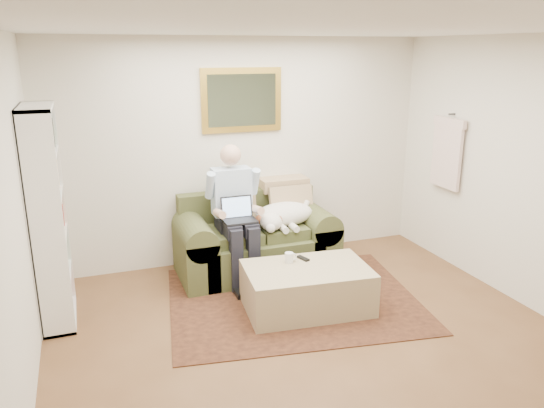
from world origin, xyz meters
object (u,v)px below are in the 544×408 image
sleeping_dog (284,214)px  coffee_mug (289,258)px  laptop (238,214)px  ottoman (307,288)px  sofa (256,246)px  seated_man (237,216)px  bookshelf (48,217)px

sleeping_dog → coffee_mug: sleeping_dog is taller
laptop → ottoman: 1.09m
ottoman → sofa: bearing=99.3°
sofa → laptop: laptop is taller
coffee_mug → seated_man: bearing=114.5°
ottoman → bookshelf: (-2.27, 0.64, 0.78)m
laptop → coffee_mug: (0.32, -0.64, -0.29)m
laptop → ottoman: size_ratio=0.29×
sofa → coffee_mug: sofa is taller
sofa → seated_man: (-0.26, -0.16, 0.44)m
seated_man → coffee_mug: bearing=-65.5°
ottoman → seated_man: bearing=116.0°
seated_man → sleeping_dog: 0.59m
sofa → seated_man: size_ratio=1.19×
coffee_mug → bookshelf: 2.27m
ottoman → coffee_mug: 0.35m
seated_man → sleeping_dog: seated_man is taller
sofa → sleeping_dog: sofa is taller
seated_man → ottoman: bearing=-64.0°
coffee_mug → sofa: bearing=94.0°
bookshelf → sofa: bearing=11.3°
coffee_mug → sleeping_dog: bearing=72.0°
seated_man → sofa: bearing=31.5°
laptop → bookshelf: (-1.84, -0.19, 0.22)m
sofa → sleeping_dog: size_ratio=2.43×
bookshelf → laptop: bearing=6.0°
coffee_mug → bookshelf: (-2.16, 0.45, 0.52)m
sleeping_dog → ottoman: size_ratio=0.61×
sofa → laptop: 0.59m
bookshelf → coffee_mug: bearing=-11.8°
laptop → coffee_mug: 0.78m
sleeping_dog → laptop: bearing=-166.4°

